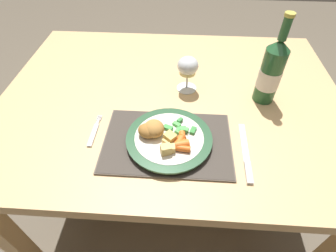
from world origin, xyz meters
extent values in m
plane|color=brown|center=(0.00, 0.00, 0.00)|extent=(6.00, 6.00, 0.00)
cube|color=tan|center=(0.00, 0.00, 0.72)|extent=(1.21, 0.91, 0.04)
cube|color=tan|center=(-0.55, -0.40, 0.35)|extent=(0.06, 0.06, 0.70)
cube|color=tan|center=(-0.55, 0.40, 0.35)|extent=(0.06, 0.06, 0.70)
cube|color=tan|center=(0.55, 0.40, 0.35)|extent=(0.06, 0.06, 0.70)
cube|color=brown|center=(0.00, -0.23, 0.74)|extent=(0.38, 0.25, 0.01)
cube|color=#3C352E|center=(0.00, -0.23, 0.75)|extent=(0.37, 0.25, 0.00)
cylinder|color=silver|center=(0.01, -0.22, 0.75)|extent=(0.21, 0.21, 0.01)
cylinder|color=#2D5638|center=(0.01, -0.22, 0.76)|extent=(0.25, 0.25, 0.01)
cylinder|color=silver|center=(0.01, -0.22, 0.77)|extent=(0.20, 0.20, 0.00)
ellipsoid|color=#A87033|center=(-0.06, -0.22, 0.78)|extent=(0.07, 0.07, 0.04)
ellipsoid|color=#B77F3D|center=(-0.04, -0.22, 0.79)|extent=(0.08, 0.08, 0.04)
cube|color=#4CA84C|center=(0.03, -0.18, 0.77)|extent=(0.03, 0.02, 0.01)
cube|color=green|center=(0.04, -0.20, 0.77)|extent=(0.03, 0.02, 0.01)
cube|color=#4CA84C|center=(0.05, -0.20, 0.78)|extent=(0.03, 0.02, 0.01)
cube|color=green|center=(0.00, -0.19, 0.77)|extent=(0.03, 0.02, 0.01)
cube|color=#338438|center=(0.07, -0.20, 0.77)|extent=(0.02, 0.03, 0.01)
cube|color=#4CA84C|center=(0.03, -0.21, 0.77)|extent=(0.03, 0.02, 0.01)
cube|color=#338438|center=(0.03, -0.16, 0.77)|extent=(0.02, 0.02, 0.01)
cube|color=green|center=(0.04, -0.21, 0.78)|extent=(0.02, 0.02, 0.01)
cylinder|color=orange|center=(0.04, -0.24, 0.78)|extent=(0.02, 0.05, 0.02)
cylinder|color=#CC5119|center=(0.04, -0.25, 0.78)|extent=(0.04, 0.05, 0.02)
cylinder|color=orange|center=(0.04, -0.26, 0.78)|extent=(0.04, 0.03, 0.02)
cylinder|color=orange|center=(0.04, -0.25, 0.78)|extent=(0.03, 0.04, 0.02)
cylinder|color=orange|center=(0.05, -0.27, 0.77)|extent=(0.04, 0.02, 0.02)
cube|color=silver|center=(-0.23, -0.21, 0.74)|extent=(0.01, 0.09, 0.01)
cube|color=silver|center=(-0.23, -0.16, 0.74)|extent=(0.01, 0.02, 0.01)
cube|color=silver|center=(-0.22, -0.14, 0.74)|extent=(0.00, 0.02, 0.00)
cube|color=silver|center=(-0.22, -0.14, 0.74)|extent=(0.00, 0.02, 0.00)
cube|color=silver|center=(-0.23, -0.14, 0.74)|extent=(0.00, 0.02, 0.00)
cube|color=silver|center=(-0.23, -0.14, 0.74)|extent=(0.00, 0.02, 0.00)
cube|color=silver|center=(0.23, -0.21, 0.74)|extent=(0.02, 0.15, 0.00)
cube|color=#B2B2B7|center=(0.22, -0.32, 0.74)|extent=(0.02, 0.07, 0.01)
cylinder|color=silver|center=(0.05, 0.04, 0.74)|extent=(0.07, 0.07, 0.00)
cylinder|color=silver|center=(0.05, 0.04, 0.78)|extent=(0.01, 0.01, 0.06)
ellipsoid|color=silver|center=(0.05, 0.04, 0.84)|extent=(0.07, 0.07, 0.06)
cylinder|color=#E0D684|center=(0.05, 0.04, 0.82)|extent=(0.06, 0.06, 0.03)
cylinder|color=#23562D|center=(0.32, 0.00, 0.83)|extent=(0.07, 0.07, 0.19)
cone|color=#23562D|center=(0.32, 0.00, 0.94)|extent=(0.07, 0.07, 0.03)
cylinder|color=#23562D|center=(0.32, 0.00, 0.99)|extent=(0.03, 0.03, 0.07)
cylinder|color=#BFB74C|center=(0.32, 0.00, 1.03)|extent=(0.03, 0.03, 0.01)
cylinder|color=white|center=(0.32, 0.00, 0.82)|extent=(0.07, 0.07, 0.07)
cube|color=#E5BC66|center=(0.02, -0.28, 0.78)|extent=(0.02, 0.02, 0.02)
cube|color=#DBB256|center=(0.01, -0.24, 0.78)|extent=(0.04, 0.04, 0.03)
cube|color=#E5BC66|center=(0.00, -0.28, 0.78)|extent=(0.03, 0.03, 0.03)
cube|color=#E5BC66|center=(0.00, -0.25, 0.78)|extent=(0.03, 0.03, 0.02)
camera|label=1|loc=(0.03, -0.73, 1.33)|focal=28.00mm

